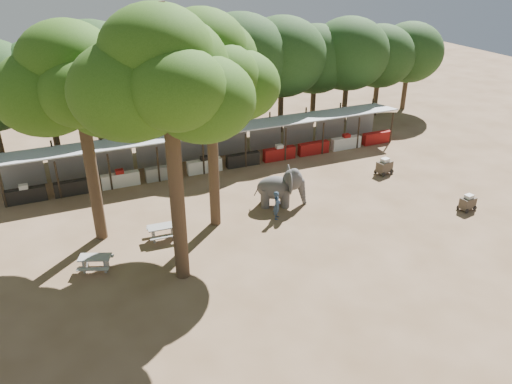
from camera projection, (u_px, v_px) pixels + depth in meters
name	position (u px, v px, depth m)	size (l,w,h in m)	color
ground	(317.00, 269.00, 23.77)	(100.00, 100.00, 0.00)	brown
vendor_stalls	(219.00, 148.00, 34.65)	(28.00, 2.99, 2.80)	#A6AAAE
yard_tree_left	(74.00, 82.00, 22.82)	(7.10, 6.90, 11.02)	#332316
yard_tree_center	(163.00, 78.00, 19.32)	(7.10, 6.90, 12.04)	#332316
yard_tree_back	(206.00, 68.00, 23.97)	(7.10, 6.90, 11.36)	#332316
backdrop_trees	(194.00, 70.00, 36.97)	(46.46, 5.95, 8.33)	#332316
elephant	(281.00, 187.00, 29.17)	(3.09, 2.36, 2.30)	#3D3B3B
handler	(277.00, 205.00, 27.80)	(0.60, 0.40, 1.67)	#26384C
picnic_table_near	(95.00, 261.00, 23.47)	(1.85, 1.77, 0.74)	gray
picnic_table_far	(163.00, 230.00, 25.99)	(1.60, 1.45, 0.76)	gray
cart_front	(468.00, 202.00, 28.87)	(1.07, 0.78, 0.97)	#392F26
cart_back	(384.00, 166.00, 33.43)	(1.28, 0.98, 1.11)	#392F26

